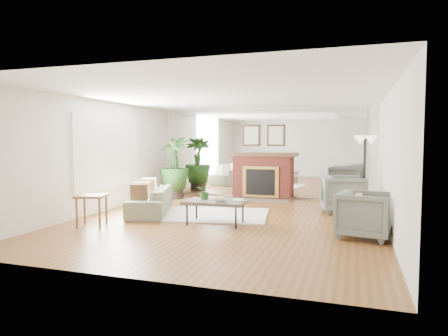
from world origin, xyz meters
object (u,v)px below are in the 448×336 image
(fireplace, at_px, (262,175))
(armchair_back, at_px, (343,194))
(sofa, at_px, (150,201))
(side_table, at_px, (92,200))
(armchair_front, at_px, (365,215))
(coffee_table, at_px, (215,203))
(floor_lamp, at_px, (366,146))
(potted_ficus, at_px, (174,166))

(fireplace, xyz_separation_m, armchair_back, (2.20, -1.53, -0.24))
(fireplace, relative_size, sofa, 1.05)
(fireplace, xyz_separation_m, side_table, (-2.26, -4.48, -0.16))
(armchair_front, bearing_deg, side_table, 108.28)
(coffee_table, relative_size, floor_lamp, 0.67)
(sofa, distance_m, floor_lamp, 5.30)
(sofa, distance_m, armchair_back, 4.30)
(armchair_front, height_order, potted_ficus, potted_ficus)
(armchair_front, relative_size, potted_ficus, 0.50)
(coffee_table, height_order, potted_ficus, potted_ficus)
(potted_ficus, bearing_deg, sofa, -77.95)
(armchair_back, bearing_deg, side_table, 112.78)
(armchair_front, relative_size, floor_lamp, 0.49)
(fireplace, height_order, coffee_table, fireplace)
(side_table, relative_size, potted_ficus, 0.39)
(fireplace, xyz_separation_m, armchair_front, (2.60, -3.85, -0.27))
(sofa, height_order, side_table, side_table)
(sofa, bearing_deg, side_table, -34.37)
(coffee_table, bearing_deg, armchair_front, -4.84)
(armchair_front, bearing_deg, sofa, 89.73)
(armchair_back, bearing_deg, sofa, 98.88)
(armchair_back, relative_size, potted_ficus, 0.54)
(armchair_front, bearing_deg, coffee_table, 96.08)
(armchair_front, distance_m, potted_ficus, 5.88)
(sofa, relative_size, side_table, 2.97)
(armchair_back, distance_m, floor_lamp, 1.58)
(coffee_table, distance_m, armchair_back, 3.11)
(side_table, xyz_separation_m, floor_lamp, (4.93, 4.02, 0.98))
(side_table, bearing_deg, floor_lamp, 39.17)
(armchair_front, xyz_separation_m, floor_lamp, (0.07, 3.39, 1.09))
(armchair_back, xyz_separation_m, floor_lamp, (0.47, 1.06, 1.06))
(coffee_table, bearing_deg, side_table, -158.34)
(sofa, bearing_deg, armchair_back, 90.41)
(fireplace, xyz_separation_m, floor_lamp, (2.67, -0.46, 0.82))
(coffee_table, distance_m, armchair_front, 2.71)
(coffee_table, bearing_deg, floor_lamp, 48.73)
(fireplace, height_order, sofa, fireplace)
(armchair_back, distance_m, potted_ficus, 4.63)
(potted_ficus, bearing_deg, armchair_back, -10.35)
(armchair_back, height_order, armchair_front, armchair_back)
(fireplace, relative_size, floor_lamp, 1.18)
(potted_ficus, bearing_deg, floor_lamp, 2.71)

